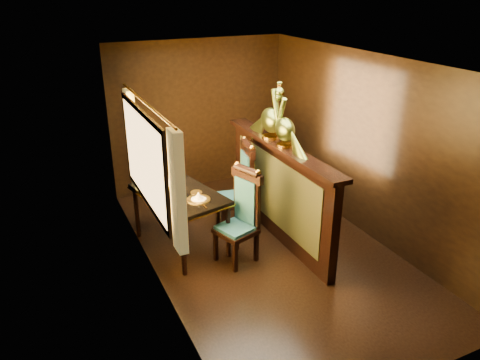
% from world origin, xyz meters
% --- Properties ---
extents(ground, '(5.00, 5.00, 0.00)m').
position_xyz_m(ground, '(0.00, 0.00, 0.00)').
color(ground, black).
rests_on(ground, ground).
extents(room_shell, '(3.04, 5.04, 2.52)m').
position_xyz_m(room_shell, '(-0.09, 0.02, 1.58)').
color(room_shell, black).
rests_on(room_shell, ground).
extents(partition, '(0.26, 2.70, 1.36)m').
position_xyz_m(partition, '(0.32, 0.30, 0.71)').
color(partition, black).
rests_on(partition, ground).
extents(dining_table, '(1.11, 1.50, 1.00)m').
position_xyz_m(dining_table, '(-1.00, 0.61, 0.72)').
color(dining_table, black).
rests_on(dining_table, ground).
extents(chair_left, '(0.58, 0.59, 1.26)m').
position_xyz_m(chair_left, '(-0.37, 0.00, 0.66)').
color(chair_left, black).
rests_on(chair_left, ground).
extents(chair_right, '(0.56, 0.58, 1.33)m').
position_xyz_m(chair_right, '(-0.04, 0.71, 0.69)').
color(chair_right, black).
rests_on(chair_right, ground).
extents(peacock_left, '(0.23, 0.61, 0.73)m').
position_xyz_m(peacock_left, '(0.33, 0.21, 1.72)').
color(peacock_left, '#1C542F').
rests_on(peacock_left, partition).
extents(peacock_right, '(0.25, 0.68, 0.81)m').
position_xyz_m(peacock_right, '(0.33, 0.58, 1.76)').
color(peacock_right, '#1C542F').
rests_on(peacock_right, partition).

